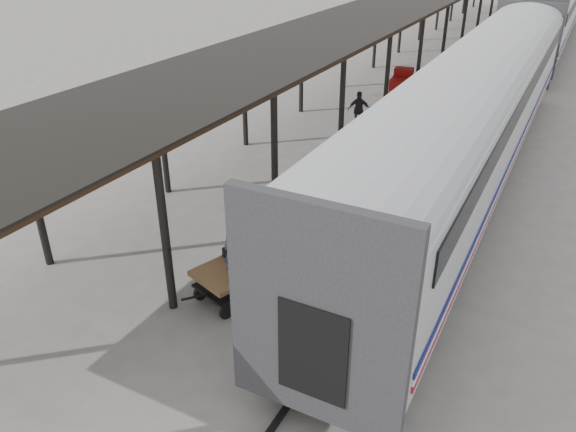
% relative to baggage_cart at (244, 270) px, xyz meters
% --- Properties ---
extents(ground, '(160.00, 160.00, 0.00)m').
position_rel_baggage_cart_xyz_m(ground, '(0.16, 0.70, -0.65)').
color(ground, slate).
rests_on(ground, ground).
extents(train, '(3.45, 76.01, 4.01)m').
position_rel_baggage_cart_xyz_m(train, '(3.35, 34.49, 2.04)').
color(train, silver).
rests_on(train, ground).
extents(rails, '(1.54, 150.00, 0.12)m').
position_rel_baggage_cart_xyz_m(rails, '(3.36, 34.70, -0.59)').
color(rails, black).
rests_on(rails, ground).
extents(baggage_cart, '(1.96, 2.68, 0.86)m').
position_rel_baggage_cart_xyz_m(baggage_cart, '(0.00, 0.00, 0.00)').
color(baggage_cart, brown).
rests_on(baggage_cart, ground).
extents(suitcase_stack, '(1.40, 1.11, 0.59)m').
position_rel_baggage_cart_xyz_m(suitcase_stack, '(-0.01, 0.34, 0.42)').
color(suitcase_stack, '#373739').
rests_on(suitcase_stack, baggage_cart).
extents(luggage_tug, '(1.20, 1.75, 1.44)m').
position_rel_baggage_cart_xyz_m(luggage_tug, '(-1.78, 18.07, 0.01)').
color(luggage_tug, maroon).
rests_on(luggage_tug, ground).
extents(porter, '(0.66, 0.81, 1.90)m').
position_rel_baggage_cart_xyz_m(porter, '(0.25, -0.65, 1.16)').
color(porter, navy).
rests_on(porter, baggage_cart).
extents(pedestrian, '(1.03, 0.73, 1.62)m').
position_rel_baggage_cart_xyz_m(pedestrian, '(-2.01, 12.72, 0.16)').
color(pedestrian, black).
rests_on(pedestrian, ground).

